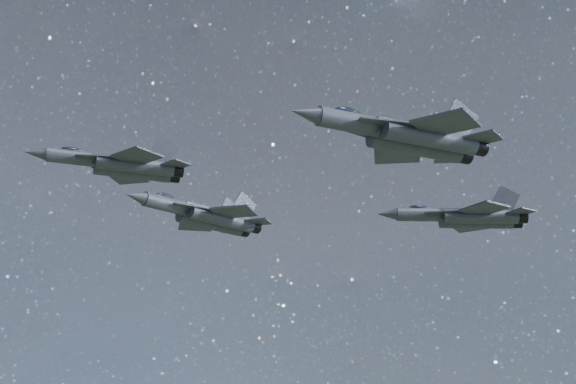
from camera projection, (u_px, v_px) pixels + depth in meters
name	position (u px, v px, depth m)	size (l,w,h in m)	color
jet_lead	(121.00, 165.00, 84.33)	(16.86, 12.01, 4.30)	#30343D
jet_left	(206.00, 216.00, 99.25)	(19.77, 13.08, 5.05)	#30343D
jet_right	(408.00, 136.00, 70.73)	(19.76, 13.91, 5.00)	#30343D
jet_slot	(466.00, 217.00, 94.54)	(18.24, 12.22, 4.61)	#30343D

